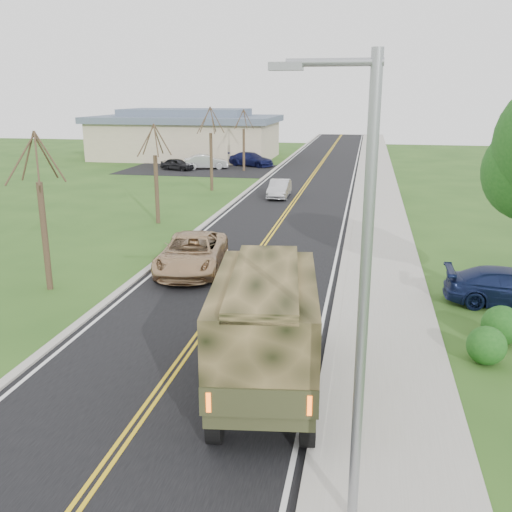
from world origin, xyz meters
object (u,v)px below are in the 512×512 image
(sedan_silver, at_px, (279,189))
(pickup_navy, at_px, (511,288))
(suv_champagne, at_px, (192,253))
(military_truck, at_px, (266,321))

(sedan_silver, relative_size, pickup_navy, 0.85)
(sedan_silver, height_order, pickup_navy, pickup_navy)
(suv_champagne, distance_m, pickup_navy, 12.63)
(suv_champagne, bearing_deg, sedan_silver, 80.01)
(military_truck, height_order, suv_champagne, military_truck)
(pickup_navy, bearing_deg, military_truck, 136.81)
(sedan_silver, bearing_deg, suv_champagne, -93.96)
(military_truck, relative_size, suv_champagne, 1.25)
(suv_champagne, distance_m, sedan_silver, 18.45)
(military_truck, bearing_deg, pickup_navy, 38.07)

